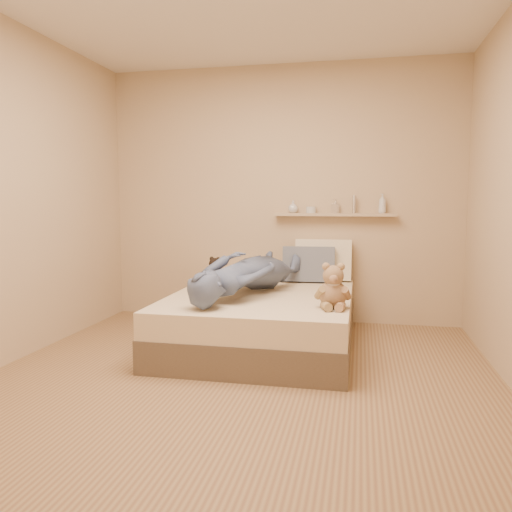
% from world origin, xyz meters
% --- Properties ---
extents(room, '(3.80, 3.80, 3.80)m').
position_xyz_m(room, '(0.00, 0.00, 1.30)').
color(room, '#93754C').
rests_on(room, ground).
extents(bed, '(1.50, 1.90, 0.45)m').
position_xyz_m(bed, '(0.00, 0.93, 0.22)').
color(bed, brown).
rests_on(bed, floor).
extents(game_console, '(0.16, 0.10, 0.05)m').
position_xyz_m(game_console, '(-0.21, 0.43, 0.58)').
color(game_console, silver).
rests_on(game_console, bed).
extents(teddy_bear, '(0.28, 0.27, 0.34)m').
position_xyz_m(teddy_bear, '(0.62, 0.44, 0.59)').
color(teddy_bear, '#997853').
rests_on(teddy_bear, bed).
extents(dark_plush, '(0.17, 0.17, 0.26)m').
position_xyz_m(dark_plush, '(-0.53, 1.30, 0.56)').
color(dark_plush, black).
rests_on(dark_plush, bed).
extents(pillow_cream, '(0.55, 0.23, 0.42)m').
position_xyz_m(pillow_cream, '(0.45, 1.76, 0.65)').
color(pillow_cream, beige).
rests_on(pillow_cream, bed).
extents(pillow_grey, '(0.51, 0.23, 0.36)m').
position_xyz_m(pillow_grey, '(0.32, 1.62, 0.62)').
color(pillow_grey, slate).
rests_on(pillow_grey, bed).
extents(person, '(0.94, 1.63, 0.37)m').
position_xyz_m(person, '(-0.14, 0.84, 0.63)').
color(person, '#4E5C7B').
rests_on(person, bed).
extents(wall_shelf, '(1.20, 0.12, 0.03)m').
position_xyz_m(wall_shelf, '(0.55, 1.84, 1.10)').
color(wall_shelf, tan).
rests_on(wall_shelf, wall_back).
extents(shelf_bottles, '(0.99, 0.13, 0.19)m').
position_xyz_m(shelf_bottles, '(0.52, 1.84, 1.18)').
color(shelf_bottles, silver).
rests_on(shelf_bottles, wall_shelf).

